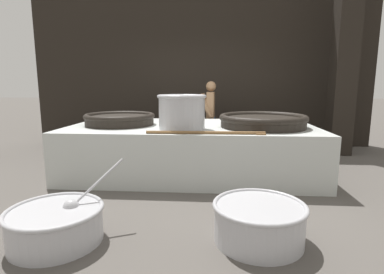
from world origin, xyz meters
TOP-DOWN VIEW (x-y plane):
  - ground_plane at (0.00, 0.00)m, footprint 60.00×60.00m
  - back_wall at (0.00, 2.43)m, footprint 7.75×0.24m
  - support_pillar at (2.87, 1.54)m, footprint 0.41×0.41m
  - hearth_platform at (0.00, 0.00)m, footprint 3.78×1.96m
  - giant_wok_near at (-1.14, -0.05)m, footprint 1.10×1.10m
  - giant_wok_far at (1.07, -0.15)m, footprint 1.30×1.30m
  - stock_pot at (-0.11, -0.45)m, footprint 0.70×0.70m
  - stirring_paddle at (0.30, -0.88)m, footprint 1.53×0.10m
  - cook at (0.27, 1.43)m, footprint 0.35×0.54m
  - prep_bowl_vegetables at (-1.03, -2.29)m, footprint 0.91×0.88m
  - prep_bowl_meat at (0.75, -2.14)m, footprint 0.83×0.83m

SIDE VIEW (x-z plane):
  - ground_plane at x=0.00m, z-range 0.00..0.00m
  - prep_bowl_vegetables at x=-1.03m, z-range -0.15..0.51m
  - prep_bowl_meat at x=0.75m, z-range 0.02..0.37m
  - hearth_platform at x=0.00m, z-range 0.00..0.76m
  - stirring_paddle at x=0.30m, z-range 0.76..0.80m
  - cook at x=0.27m, z-range 0.06..1.52m
  - giant_wok_near at x=-1.14m, z-range 0.77..0.95m
  - giant_wok_far at x=1.07m, z-range 0.77..0.96m
  - stock_pot at x=-0.11m, z-range 0.77..1.26m
  - back_wall at x=0.00m, z-range 0.00..4.33m
  - support_pillar at x=2.87m, z-range 0.00..4.33m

